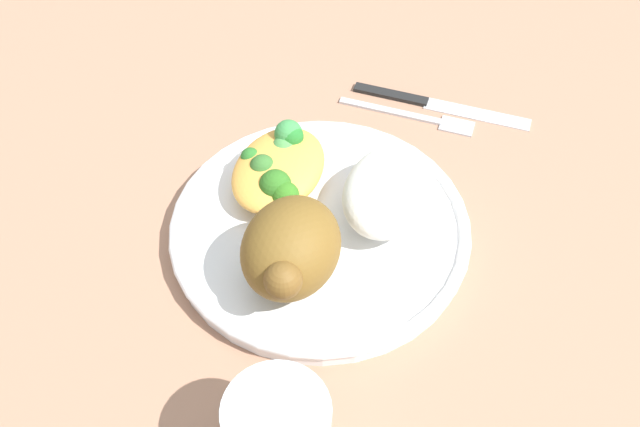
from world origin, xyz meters
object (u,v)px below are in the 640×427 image
(knife, at_px, (424,101))
(rice_pile, at_px, (389,191))
(fork, at_px, (414,116))
(roasted_chicken, at_px, (290,249))
(mac_cheese_with_broccoli, at_px, (279,167))
(plate, at_px, (320,228))

(knife, bearing_deg, rice_pile, 4.67)
(knife, bearing_deg, fork, -7.15)
(roasted_chicken, xyz_separation_m, rice_pile, (-0.10, 0.05, -0.01))
(roasted_chicken, bearing_deg, rice_pile, 153.02)
(rice_pile, height_order, knife, rice_pile)
(rice_pile, distance_m, fork, 0.15)
(roasted_chicken, relative_size, knife, 0.52)
(fork, bearing_deg, roasted_chicken, -7.68)
(mac_cheese_with_broccoli, xyz_separation_m, knife, (-0.18, 0.09, -0.03))
(mac_cheese_with_broccoli, bearing_deg, knife, 153.19)
(plate, height_order, fork, plate)
(rice_pile, bearing_deg, knife, -175.33)
(mac_cheese_with_broccoli, bearing_deg, fork, 150.36)
(rice_pile, bearing_deg, fork, -173.31)
(plate, xyz_separation_m, mac_cheese_with_broccoli, (-0.03, -0.05, 0.03))
(plate, xyz_separation_m, knife, (-0.21, 0.04, -0.01))
(roasted_chicken, xyz_separation_m, knife, (-0.27, 0.04, -0.05))
(mac_cheese_with_broccoli, distance_m, fork, 0.18)
(fork, relative_size, knife, 0.75)
(knife, bearing_deg, roasted_chicken, -7.63)
(roasted_chicken, bearing_deg, mac_cheese_with_broccoli, -151.24)
(mac_cheese_with_broccoli, bearing_deg, rice_pile, 91.92)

